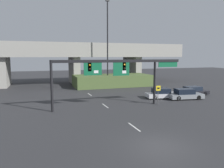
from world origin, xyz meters
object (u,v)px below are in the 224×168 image
object	(u,v)px
signal_gantry	(116,69)
parked_sedan_far_right	(193,91)
highway_light_pole_near	(108,42)
parked_sedan_near_right	(162,94)
parked_sedan_mid_right	(185,94)
speed_limit_sign	(158,92)

from	to	relation	value
signal_gantry	parked_sedan_far_right	bearing A→B (deg)	13.08
highway_light_pole_near	parked_sedan_near_right	world-z (taller)	highway_light_pole_near
highway_light_pole_near	parked_sedan_far_right	bearing A→B (deg)	-54.72
signal_gantry	parked_sedan_mid_right	world-z (taller)	signal_gantry
speed_limit_sign	highway_light_pole_near	xyz separation A→B (m)	(-1.01, 17.17, 6.96)
parked_sedan_mid_right	parked_sedan_far_right	world-z (taller)	parked_sedan_mid_right
signal_gantry	speed_limit_sign	distance (m)	6.02
speed_limit_sign	highway_light_pole_near	size ratio (longest dim) A/B	0.15
parked_sedan_mid_right	parked_sedan_far_right	distance (m)	3.60
parked_sedan_near_right	parked_sedan_far_right	bearing A→B (deg)	12.55
signal_gantry	parked_sedan_mid_right	xyz separation A→B (m)	(10.62, 1.14, -3.82)
highway_light_pole_near	speed_limit_sign	bearing A→B (deg)	-86.64
parked_sedan_near_right	parked_sedan_far_right	size ratio (longest dim) A/B	1.00
speed_limit_sign	parked_sedan_far_right	xyz separation A→B (m)	(8.39, 3.88, -0.93)
speed_limit_sign	highway_light_pole_near	distance (m)	18.55
signal_gantry	parked_sedan_near_right	xyz separation A→B (m)	(7.92, 2.84, -3.84)
signal_gantry	parked_sedan_near_right	distance (m)	9.25
speed_limit_sign	highway_light_pole_near	bearing A→B (deg)	93.36
speed_limit_sign	parked_sedan_far_right	world-z (taller)	speed_limit_sign
highway_light_pole_near	parked_sedan_mid_right	size ratio (longest dim) A/B	3.27
highway_light_pole_near	parked_sedan_far_right	size ratio (longest dim) A/B	3.45
speed_limit_sign	parked_sedan_near_right	distance (m)	4.57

